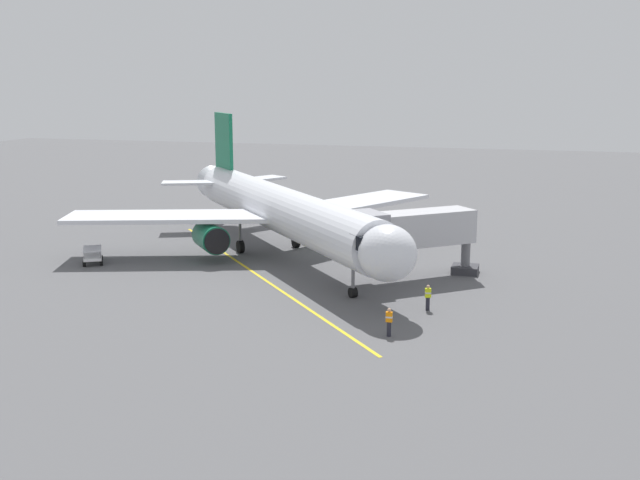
{
  "coord_description": "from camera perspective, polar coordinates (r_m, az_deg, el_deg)",
  "views": [
    {
      "loc": [
        -18.79,
        61.99,
        14.6
      ],
      "look_at": [
        -3.38,
        8.48,
        3.0
      ],
      "focal_mm": 42.88,
      "sensor_mm": 36.0,
      "label": 1
    }
  ],
  "objects": [
    {
      "name": "jet_bridge",
      "position": [
        56.55,
        6.22,
        0.65
      ],
      "size": [
        9.96,
        8.96,
        5.4
      ],
      "color": "#B7B7BC",
      "rests_on": "ground"
    },
    {
      "name": "baggage_cart_near_nose",
      "position": [
        64.98,
        -16.61,
        -1.12
      ],
      "size": [
        2.55,
        2.95,
        1.27
      ],
      "color": "white",
      "rests_on": "ground"
    },
    {
      "name": "ground_plane",
      "position": [
        66.4,
        -0.78,
        -0.94
      ],
      "size": [
        220.0,
        220.0,
        0.0
      ],
      "primitive_type": "plane",
      "color": "#565659"
    },
    {
      "name": "ground_crew_marshaller",
      "position": [
        44.83,
        5.18,
        -6.09
      ],
      "size": [
        0.41,
        0.26,
        1.71
      ],
      "color": "#23232D",
      "rests_on": "ground"
    },
    {
      "name": "ground_crew_wing_walker",
      "position": [
        50.07,
        8.06,
        -4.25
      ],
      "size": [
        0.46,
        0.36,
        1.71
      ],
      "color": "#23232D",
      "rests_on": "ground"
    },
    {
      "name": "airplane",
      "position": [
        64.21,
        -3.05,
        2.25
      ],
      "size": [
        32.28,
        33.67,
        11.5
      ],
      "color": "silver",
      "rests_on": "ground"
    },
    {
      "name": "apron_lead_in_line",
      "position": [
        59.25,
        -4.8,
        -2.53
      ],
      "size": [
        26.11,
        30.62,
        0.01
      ],
      "primitive_type": "cube",
      "rotation": [
        0.0,
        0.0,
        0.71
      ],
      "color": "yellow",
      "rests_on": "ground"
    }
  ]
}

